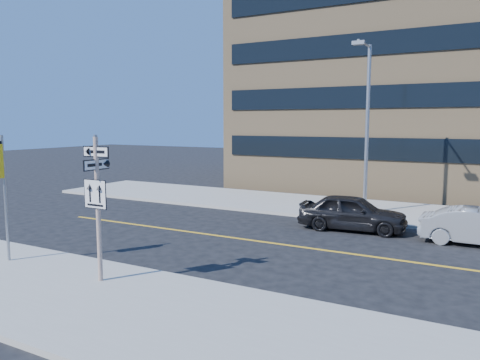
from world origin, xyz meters
The scene contains 6 objects.
ground centered at (0.00, 0.00, 0.00)m, with size 120.00×120.00×0.00m, color black.
sign_pole centered at (0.00, -2.51, 2.44)m, with size 0.92×0.92×4.06m.
parked_car_a centered at (4.31, 7.60, 0.76)m, with size 4.46×1.79×1.52m, color black.
parked_car_b centered at (9.12, 7.40, 0.68)m, with size 4.15×1.45×1.37m, color gray.
streetlight_a centered at (4.00, 10.76, 4.76)m, with size 0.55×2.25×8.00m.
building_brick centered at (2.00, 25.00, 9.00)m, with size 18.00×18.00×18.00m, color tan.
Camera 1 is at (9.48, -11.69, 4.55)m, focal length 35.00 mm.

